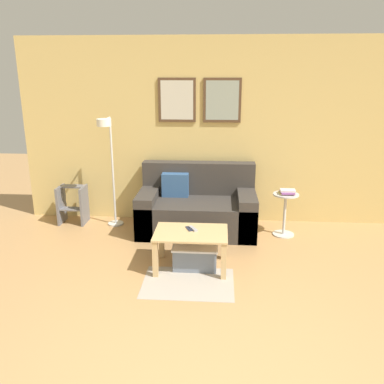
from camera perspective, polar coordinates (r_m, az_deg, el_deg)
name	(u,v)px	position (r m, az deg, el deg)	size (l,w,h in m)	color
wall_back	(221,132)	(5.71, 4.02, 8.43)	(5.60, 0.09, 2.55)	#D6B76B
area_rug	(188,283)	(4.29, -0.51, -12.64)	(0.94, 0.68, 0.01)	#A39989
couch	(197,209)	(5.51, 0.73, -2.37)	(1.55, 0.87, 0.89)	#38332D
coffee_table	(191,239)	(4.46, -0.11, -6.66)	(0.79, 0.55, 0.42)	tan
storage_bin	(196,256)	(4.56, 0.50, -8.91)	(0.50, 0.36, 0.26)	slate
floor_lamp	(108,153)	(5.46, -11.64, 5.39)	(0.22, 0.48, 1.52)	silver
side_table	(285,211)	(5.46, 12.93, -2.55)	(0.33, 0.33, 0.57)	silver
book_stack	(287,192)	(5.38, 13.25, 0.03)	(0.21, 0.20, 0.06)	#D8C666
remote_control	(193,229)	(4.49, 0.18, -5.15)	(0.04, 0.15, 0.02)	#99999E
cell_phone	(190,229)	(4.50, -0.26, -5.16)	(0.07, 0.14, 0.01)	#1E2338
step_stool	(73,204)	(6.01, -16.38, -1.59)	(0.37, 0.31, 0.54)	slate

